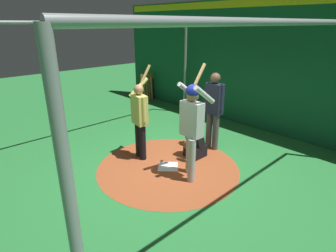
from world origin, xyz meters
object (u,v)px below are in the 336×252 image
catcher (194,142)px  visitor (140,117)px  umpire (214,107)px  home_plate (168,167)px  bat_rack (151,87)px  batter (192,122)px

catcher → visitor: (0.91, -0.81, 0.64)m
catcher → umpire: umpire is taller
home_plate → bat_rack: bat_rack is taller
home_plate → batter: bearing=98.3°
umpire → visitor: (1.59, -0.79, -0.07)m
batter → visitor: 1.37m
bat_rack → batter: bearing=57.7°
visitor → bat_rack: (-3.49, -3.84, -0.50)m
umpire → bat_rack: umpire is taller
catcher → visitor: visitor is taller
catcher → bat_rack: 5.32m
visitor → batter: bearing=110.3°
visitor → home_plate: bearing=110.7°
batter → bat_rack: size_ratio=2.10×
umpire → home_plate: bearing=-0.7°
umpire → visitor: visitor is taller
visitor → bat_rack: 5.21m
umpire → catcher: bearing=2.2°
catcher → umpire: size_ratio=0.49×
home_plate → visitor: bearing=-80.7°
batter → visitor: size_ratio=1.07×
batter → catcher: (-0.70, -0.53, -0.81)m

